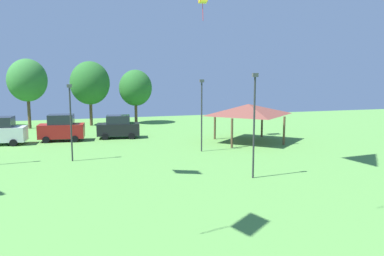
{
  "coord_description": "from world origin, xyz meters",
  "views": [
    {
      "loc": [
        -2.78,
        2.35,
        6.9
      ],
      "look_at": [
        0.64,
        14.37,
        5.06
      ],
      "focal_mm": 38.0,
      "sensor_mm": 36.0,
      "label": 1
    }
  ],
  "objects_px": {
    "light_post_0": "(71,118)",
    "light_post_1": "(254,120)",
    "park_pavilion": "(248,110)",
    "parked_car_third_from_left": "(61,128)",
    "treeline_tree_4": "(135,88)",
    "treeline_tree_2": "(27,80)",
    "treeline_tree_3": "(90,83)",
    "parked_car_rightmost_in_row": "(118,127)",
    "light_post_3": "(202,111)"
  },
  "relations": [
    {
      "from": "light_post_0",
      "to": "light_post_1",
      "type": "relative_size",
      "value": 0.87
    },
    {
      "from": "park_pavilion",
      "to": "parked_car_third_from_left",
      "type": "bearing_deg",
      "value": 162.84
    },
    {
      "from": "parked_car_third_from_left",
      "to": "treeline_tree_4",
      "type": "bearing_deg",
      "value": 57.37
    },
    {
      "from": "light_post_0",
      "to": "treeline_tree_2",
      "type": "relative_size",
      "value": 0.72
    },
    {
      "from": "treeline_tree_3",
      "to": "parked_car_third_from_left",
      "type": "bearing_deg",
      "value": -106.81
    },
    {
      "from": "parked_car_third_from_left",
      "to": "treeline_tree_4",
      "type": "xyz_separation_m",
      "value": [
        8.65,
        10.7,
        3.23
      ]
    },
    {
      "from": "light_post_0",
      "to": "treeline_tree_4",
      "type": "distance_m",
      "value": 21.23
    },
    {
      "from": "light_post_0",
      "to": "light_post_1",
      "type": "distance_m",
      "value": 13.73
    },
    {
      "from": "treeline_tree_2",
      "to": "parked_car_rightmost_in_row",
      "type": "bearing_deg",
      "value": -45.8
    },
    {
      "from": "light_post_0",
      "to": "light_post_3",
      "type": "height_order",
      "value": "light_post_3"
    },
    {
      "from": "light_post_3",
      "to": "treeline_tree_4",
      "type": "distance_m",
      "value": 19.24
    },
    {
      "from": "parked_car_third_from_left",
      "to": "park_pavilion",
      "type": "bearing_deg",
      "value": -10.84
    },
    {
      "from": "treeline_tree_3",
      "to": "light_post_3",
      "type": "bearing_deg",
      "value": -65.95
    },
    {
      "from": "light_post_1",
      "to": "treeline_tree_2",
      "type": "bearing_deg",
      "value": 120.69
    },
    {
      "from": "light_post_1",
      "to": "treeline_tree_3",
      "type": "distance_m",
      "value": 28.97
    },
    {
      "from": "park_pavilion",
      "to": "treeline_tree_2",
      "type": "xyz_separation_m",
      "value": [
        -20.82,
        14.96,
        2.47
      ]
    },
    {
      "from": "park_pavilion",
      "to": "light_post_3",
      "type": "height_order",
      "value": "light_post_3"
    },
    {
      "from": "treeline_tree_2",
      "to": "treeline_tree_3",
      "type": "xyz_separation_m",
      "value": [
        6.96,
        0.61,
        -0.39
      ]
    },
    {
      "from": "park_pavilion",
      "to": "treeline_tree_3",
      "type": "relative_size",
      "value": 0.84
    },
    {
      "from": "parked_car_rightmost_in_row",
      "to": "light_post_3",
      "type": "distance_m",
      "value": 10.7
    },
    {
      "from": "light_post_1",
      "to": "treeline_tree_4",
      "type": "bearing_deg",
      "value": 97.09
    },
    {
      "from": "parked_car_rightmost_in_row",
      "to": "light_post_3",
      "type": "bearing_deg",
      "value": -47.78
    },
    {
      "from": "parked_car_third_from_left",
      "to": "parked_car_rightmost_in_row",
      "type": "xyz_separation_m",
      "value": [
        5.4,
        0.22,
        -0.12
      ]
    },
    {
      "from": "parked_car_third_from_left",
      "to": "light_post_1",
      "type": "height_order",
      "value": "light_post_1"
    },
    {
      "from": "light_post_0",
      "to": "light_post_3",
      "type": "xyz_separation_m",
      "value": [
        10.4,
        0.78,
        0.13
      ]
    },
    {
      "from": "park_pavilion",
      "to": "light_post_3",
      "type": "distance_m",
      "value": 6.35
    },
    {
      "from": "light_post_3",
      "to": "treeline_tree_3",
      "type": "height_order",
      "value": "treeline_tree_3"
    },
    {
      "from": "parked_car_third_from_left",
      "to": "treeline_tree_3",
      "type": "xyz_separation_m",
      "value": [
        3.12,
        10.33,
        3.9
      ]
    },
    {
      "from": "light_post_0",
      "to": "light_post_1",
      "type": "bearing_deg",
      "value": -36.11
    },
    {
      "from": "park_pavilion",
      "to": "light_post_1",
      "type": "distance_m",
      "value": 12.9
    },
    {
      "from": "light_post_3",
      "to": "light_post_1",
      "type": "bearing_deg",
      "value": -85.59
    },
    {
      "from": "park_pavilion",
      "to": "treeline_tree_4",
      "type": "bearing_deg",
      "value": 117.6
    },
    {
      "from": "parked_car_third_from_left",
      "to": "light_post_0",
      "type": "height_order",
      "value": "light_post_0"
    },
    {
      "from": "parked_car_rightmost_in_row",
      "to": "light_post_0",
      "type": "distance_m",
      "value": 10.5
    },
    {
      "from": "treeline_tree_2",
      "to": "treeline_tree_3",
      "type": "bearing_deg",
      "value": 5.0
    },
    {
      "from": "parked_car_rightmost_in_row",
      "to": "light_post_1",
      "type": "distance_m",
      "value": 18.83
    },
    {
      "from": "light_post_0",
      "to": "treeline_tree_4",
      "type": "xyz_separation_m",
      "value": [
        7.62,
        19.79,
        1.21
      ]
    },
    {
      "from": "park_pavilion",
      "to": "treeline_tree_4",
      "type": "xyz_separation_m",
      "value": [
        -8.34,
        15.95,
        1.4
      ]
    },
    {
      "from": "parked_car_rightmost_in_row",
      "to": "treeline_tree_2",
      "type": "height_order",
      "value": "treeline_tree_2"
    },
    {
      "from": "light_post_1",
      "to": "light_post_3",
      "type": "xyz_separation_m",
      "value": [
        -0.68,
        8.86,
        -0.31
      ]
    },
    {
      "from": "parked_car_rightmost_in_row",
      "to": "treeline_tree_3",
      "type": "xyz_separation_m",
      "value": [
        -2.27,
        10.1,
        4.02
      ]
    },
    {
      "from": "treeline_tree_3",
      "to": "light_post_1",
      "type": "bearing_deg",
      "value": -71.88
    },
    {
      "from": "light_post_1",
      "to": "light_post_3",
      "type": "distance_m",
      "value": 8.89
    },
    {
      "from": "parked_car_third_from_left",
      "to": "treeline_tree_4",
      "type": "relative_size",
      "value": 0.65
    },
    {
      "from": "parked_car_rightmost_in_row",
      "to": "treeline_tree_2",
      "type": "distance_m",
      "value": 13.96
    },
    {
      "from": "treeline_tree_4",
      "to": "treeline_tree_2",
      "type": "bearing_deg",
      "value": -175.5
    },
    {
      "from": "light_post_1",
      "to": "treeline_tree_2",
      "type": "distance_m",
      "value": 31.32
    },
    {
      "from": "parked_car_third_from_left",
      "to": "treeline_tree_4",
      "type": "height_order",
      "value": "treeline_tree_4"
    },
    {
      "from": "parked_car_third_from_left",
      "to": "parked_car_rightmost_in_row",
      "type": "distance_m",
      "value": 5.4
    },
    {
      "from": "parked_car_third_from_left",
      "to": "light_post_3",
      "type": "relative_size",
      "value": 0.73
    }
  ]
}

